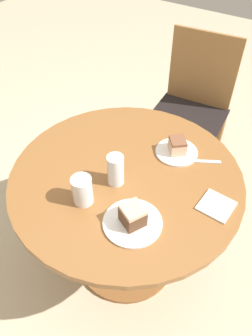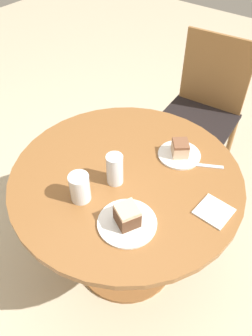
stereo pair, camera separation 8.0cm
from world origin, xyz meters
TOP-DOWN VIEW (x-y plane):
  - ground_plane at (0.00, 0.00)m, footprint 8.00×8.00m
  - table at (0.00, 0.00)m, footprint 1.04×1.04m
  - chair at (-0.10, 0.95)m, footprint 0.51×0.49m
  - plate_near at (0.12, 0.25)m, footprint 0.20×0.20m
  - plate_far at (0.17, -0.21)m, footprint 0.23×0.23m
  - cake_slice_near at (0.12, 0.25)m, footprint 0.11×0.11m
  - cake_slice_far at (0.17, -0.21)m, footprint 0.11×0.11m
  - glass_lemonade at (-0.06, -0.22)m, footprint 0.08×0.08m
  - glass_water at (-0.01, -0.06)m, footprint 0.07×0.07m
  - napkin_stack at (0.40, 0.05)m, footprint 0.14×0.14m
  - fork at (0.25, 0.26)m, footprint 0.16×0.10m

SIDE VIEW (x-z plane):
  - ground_plane at x=0.00m, z-range 0.00..0.00m
  - chair at x=-0.10m, z-range 0.02..0.96m
  - table at x=0.00m, z-range 0.17..0.87m
  - fork at x=0.25m, z-range 0.71..0.71m
  - napkin_stack at x=0.40m, z-range 0.71..0.71m
  - plate_near at x=0.12m, z-range 0.71..0.72m
  - plate_far at x=0.17m, z-range 0.71..0.72m
  - cake_slice_near at x=0.12m, z-range 0.71..0.79m
  - cake_slice_far at x=0.17m, z-range 0.71..0.80m
  - glass_lemonade at x=-0.06m, z-range 0.70..0.83m
  - glass_water at x=-0.01m, z-range 0.70..0.84m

